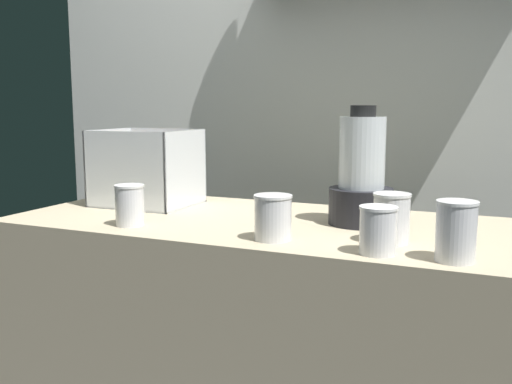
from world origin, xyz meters
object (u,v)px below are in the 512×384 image
at_px(juice_cup_beet_far_right, 456,236).
at_px(blender_pitcher, 361,179).
at_px(juice_cup_pomegranate_right, 391,221).
at_px(juice_cup_pomegranate_far_left, 130,208).
at_px(juice_cup_pomegranate_middle, 378,232).
at_px(juice_cup_carrot_left, 273,220).
at_px(carrot_display_bin, 148,182).

bearing_deg(juice_cup_beet_far_right, blender_pitcher, 132.15).
bearing_deg(juice_cup_pomegranate_right, juice_cup_beet_far_right, -36.22).
height_order(juice_cup_pomegranate_far_left, juice_cup_pomegranate_middle, juice_cup_pomegranate_far_left).
xyz_separation_m(juice_cup_carrot_left, juice_cup_pomegranate_middle, (0.26, -0.03, 0.00)).
bearing_deg(blender_pitcher, juice_cup_carrot_left, -119.25).
bearing_deg(blender_pitcher, juice_cup_pomegranate_right, -57.86).
bearing_deg(juice_cup_pomegranate_right, juice_cup_pomegranate_far_left, -173.19).
relative_size(blender_pitcher, juice_cup_carrot_left, 2.93).
distance_m(juice_cup_carrot_left, juice_cup_pomegranate_right, 0.28).
height_order(juice_cup_pomegranate_right, juice_cup_beet_far_right, juice_cup_beet_far_right).
xyz_separation_m(carrot_display_bin, juice_cup_carrot_left, (0.56, -0.30, -0.03)).
height_order(blender_pitcher, juice_cup_pomegranate_right, blender_pitcher).
xyz_separation_m(carrot_display_bin, blender_pitcher, (0.71, -0.03, 0.05)).
xyz_separation_m(juice_cup_pomegranate_middle, juice_cup_pomegranate_right, (0.01, 0.12, 0.00)).
bearing_deg(juice_cup_pomegranate_right, juice_cup_carrot_left, -162.76).
bearing_deg(carrot_display_bin, juice_cup_carrot_left, -28.39).
bearing_deg(juice_cup_pomegranate_far_left, juice_cup_beet_far_right, -2.06).
distance_m(juice_cup_pomegranate_middle, juice_cup_pomegranate_right, 0.12).
bearing_deg(juice_cup_pomegranate_right, juice_cup_pomegranate_middle, -93.94).
relative_size(juice_cup_pomegranate_middle, juice_cup_pomegranate_right, 0.89).
height_order(blender_pitcher, juice_cup_pomegranate_middle, blender_pitcher).
bearing_deg(carrot_display_bin, juice_cup_pomegranate_middle, -22.22).
bearing_deg(juice_cup_pomegranate_middle, juice_cup_carrot_left, 172.93).
height_order(carrot_display_bin, juice_cup_pomegranate_middle, carrot_display_bin).
bearing_deg(juice_cup_pomegranate_middle, juice_cup_beet_far_right, 1.20).
height_order(blender_pitcher, juice_cup_beet_far_right, blender_pitcher).
xyz_separation_m(juice_cup_pomegranate_right, juice_cup_beet_far_right, (0.15, -0.11, 0.00)).
bearing_deg(juice_cup_pomegranate_far_left, juice_cup_pomegranate_middle, -2.83).
xyz_separation_m(juice_cup_pomegranate_middle, juice_cup_beet_far_right, (0.16, 0.00, 0.01)).
relative_size(juice_cup_pomegranate_far_left, juice_cup_carrot_left, 1.01).
height_order(juice_cup_carrot_left, juice_cup_pomegranate_right, juice_cup_pomegranate_right).
relative_size(carrot_display_bin, juice_cup_pomegranate_right, 2.54).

